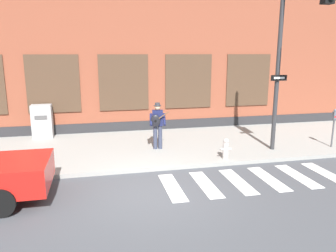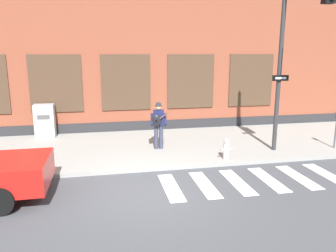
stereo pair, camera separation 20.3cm
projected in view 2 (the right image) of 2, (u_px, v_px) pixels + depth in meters
ground_plane at (147, 193)px, 8.53m from camera, size 160.00×160.00×0.00m
sidewalk at (132, 147)px, 12.42m from camera, size 28.00×5.07×0.13m
building_backdrop at (122, 48)px, 15.94m from camera, size 28.00×4.06×7.60m
crosswalk at (253, 181)px, 9.35m from camera, size 5.20×1.90×0.01m
busker at (158, 123)px, 11.82m from camera, size 0.72×0.59×1.70m
traffic_light at (297, 41)px, 10.22m from camera, size 0.60×2.57×5.61m
utility_box at (45, 121)px, 13.59m from camera, size 0.80×0.54×1.38m
fire_hydrant at (226, 149)px, 10.79m from camera, size 0.38×0.20×0.70m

